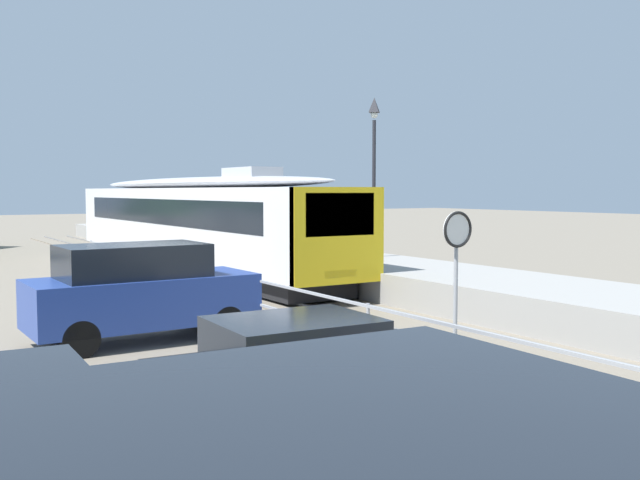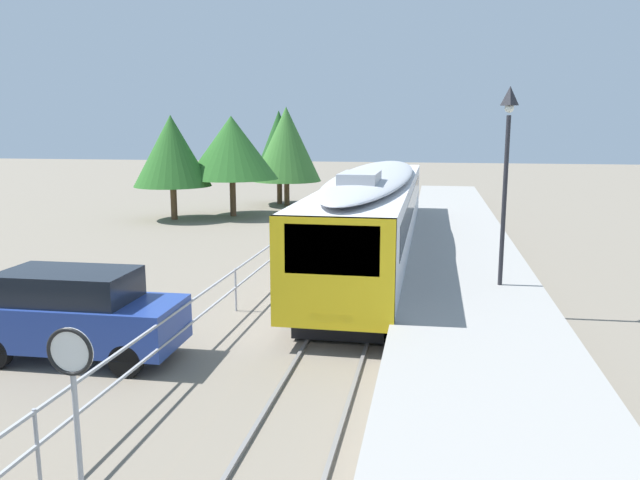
% 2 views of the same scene
% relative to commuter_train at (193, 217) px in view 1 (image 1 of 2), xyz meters
% --- Properties ---
extents(ground_plane, '(160.00, 160.00, 0.00)m').
position_rel_commuter_train_xyz_m(ground_plane, '(-3.00, -5.94, -2.15)').
color(ground_plane, slate).
extents(track_rails, '(3.20, 60.00, 0.14)m').
position_rel_commuter_train_xyz_m(track_rails, '(0.00, -5.94, -2.11)').
color(track_rails, slate).
rests_on(track_rails, ground).
extents(commuter_train, '(2.82, 20.51, 3.74)m').
position_rel_commuter_train_xyz_m(commuter_train, '(0.00, 0.00, 0.00)').
color(commuter_train, silver).
rests_on(commuter_train, track_rails).
extents(station_platform, '(3.90, 60.00, 0.90)m').
position_rel_commuter_train_xyz_m(station_platform, '(3.25, -5.94, -1.70)').
color(station_platform, '#999691').
rests_on(station_platform, ground).
extents(platform_lamp_mid_platform, '(0.34, 0.34, 5.35)m').
position_rel_commuter_train_xyz_m(platform_lamp_mid_platform, '(4.05, -6.09, 2.47)').
color(platform_lamp_mid_platform, '#232328').
rests_on(platform_lamp_mid_platform, station_platform).
extents(speed_limit_sign, '(0.61, 0.10, 2.81)m').
position_rel_commuter_train_xyz_m(speed_limit_sign, '(-2.10, -16.79, -0.02)').
color(speed_limit_sign, '#9EA0A5').
rests_on(speed_limit_sign, ground).
extents(carpark_fence, '(0.06, 36.06, 1.25)m').
position_rel_commuter_train_xyz_m(carpark_fence, '(-3.30, -15.94, -1.24)').
color(carpark_fence, '#9EA0A5').
rests_on(carpark_fence, ground).
extents(parked_hatchback_black, '(4.07, 1.92, 1.53)m').
position_rel_commuter_train_xyz_m(parked_hatchback_black, '(-5.66, -17.87, -1.36)').
color(parked_hatchback_black, black).
rests_on(parked_hatchback_black, ground).
extents(parked_suv_blue, '(4.64, 2.01, 2.04)m').
position_rel_commuter_train_xyz_m(parked_suv_blue, '(-5.65, -11.12, -1.09)').
color(parked_suv_blue, navy).
rests_on(parked_suv_blue, ground).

